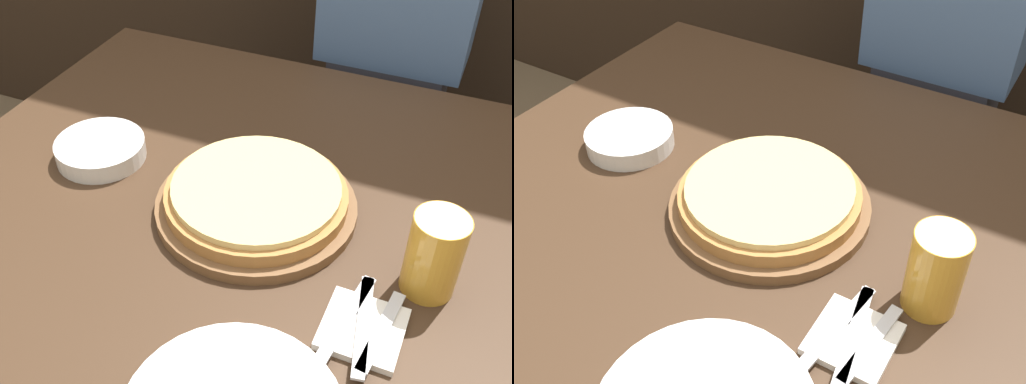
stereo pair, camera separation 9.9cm
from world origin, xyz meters
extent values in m
cube|color=#3D2819|center=(0.00, 0.00, 0.39)|extent=(1.25, 1.07, 0.78)
cylinder|color=brown|center=(-0.03, 0.01, 0.79)|extent=(0.34, 0.34, 0.02)
cylinder|color=#A87038|center=(-0.03, 0.01, 0.81)|extent=(0.31, 0.31, 0.02)
cylinder|color=#E0C175|center=(-0.03, 0.01, 0.83)|extent=(0.28, 0.28, 0.01)
cylinder|color=gold|center=(0.27, -0.04, 0.84)|extent=(0.08, 0.08, 0.13)
cylinder|color=white|center=(0.27, -0.04, 0.90)|extent=(0.08, 0.08, 0.02)
cylinder|color=silver|center=(-0.36, 0.04, 0.80)|extent=(0.17, 0.17, 0.04)
cube|color=white|center=(0.21, -0.16, 0.78)|extent=(0.11, 0.11, 0.01)
cube|color=silver|center=(0.18, -0.16, 0.79)|extent=(0.04, 0.17, 0.00)
cube|color=silver|center=(0.21, -0.16, 0.79)|extent=(0.05, 0.17, 0.00)
cube|color=silver|center=(0.23, -0.16, 0.79)|extent=(0.03, 0.15, 0.00)
cube|color=#33333D|center=(0.05, 0.70, 0.38)|extent=(0.28, 0.20, 0.76)
camera|label=1|loc=(0.27, -0.68, 1.45)|focal=42.00mm
camera|label=2|loc=(0.36, -0.64, 1.45)|focal=42.00mm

